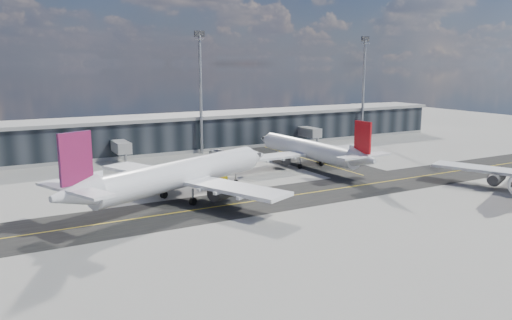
# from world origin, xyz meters

# --- Properties ---
(ground) EXTENTS (300.00, 300.00, 0.00)m
(ground) POSITION_xyz_m (0.00, 0.00, 0.00)
(ground) COLOR gray
(ground) RESTS_ON ground
(taxiway_lanes) EXTENTS (180.00, 63.00, 0.03)m
(taxiway_lanes) POSITION_xyz_m (3.91, 10.74, 0.01)
(taxiway_lanes) COLOR black
(taxiway_lanes) RESTS_ON ground
(terminal_concourse) EXTENTS (152.00, 19.80, 8.80)m
(terminal_concourse) POSITION_xyz_m (0.04, 54.93, 4.09)
(terminal_concourse) COLOR black
(terminal_concourse) RESTS_ON ground
(floodlight_masts) EXTENTS (102.50, 0.70, 28.90)m
(floodlight_masts) POSITION_xyz_m (0.00, 48.00, 15.61)
(floodlight_masts) COLOR gray
(floodlight_masts) RESTS_ON ground
(airliner_af) EXTENTS (41.76, 36.07, 12.95)m
(airliner_af) POSITION_xyz_m (-19.77, 9.64, 4.28)
(airliner_af) COLOR white
(airliner_af) RESTS_ON ground
(airliner_redtail) EXTENTS (32.11, 37.68, 11.17)m
(airliner_redtail) POSITION_xyz_m (13.43, 21.69, 3.69)
(airliner_redtail) COLOR white
(airliner_redtail) RESTS_ON ground
(baggage_tug) EXTENTS (3.24, 1.75, 1.99)m
(baggage_tug) POSITION_xyz_m (-9.81, 16.27, 1.00)
(baggage_tug) COLOR yellow
(baggage_tug) RESTS_ON ground
(service_van) EXTENTS (3.45, 5.60, 1.45)m
(service_van) POSITION_xyz_m (2.32, 43.24, 0.72)
(service_van) COLOR white
(service_van) RESTS_ON ground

